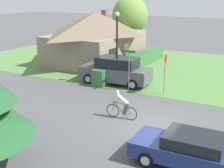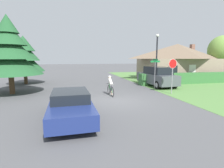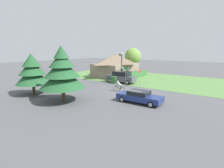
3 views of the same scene
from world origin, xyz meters
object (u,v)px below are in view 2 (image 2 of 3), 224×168
at_px(conifer_tall_near, 9,52).
at_px(parked_suv_right, 157,77).
at_px(street_lamp, 157,55).
at_px(cottage_house, 177,61).
at_px(street_name_sign, 155,68).
at_px(conifer_tall_far, 24,56).
at_px(cyclist, 111,86).
at_px(stop_sign, 172,69).
at_px(deciduous_tree_right, 223,50).
at_px(sedan_left_lane, 71,105).

bearing_deg(conifer_tall_near, parked_suv_right, 4.56).
relative_size(street_lamp, conifer_tall_near, 0.85).
height_order(cottage_house, conifer_tall_near, conifer_tall_near).
height_order(parked_suv_right, street_name_sign, street_name_sign).
height_order(parked_suv_right, street_lamp, street_lamp).
bearing_deg(street_name_sign, conifer_tall_far, 153.75).
distance_m(cyclist, stop_sign, 4.90).
height_order(conifer_tall_near, deciduous_tree_right, conifer_tall_near).
bearing_deg(sedan_left_lane, deciduous_tree_right, -59.97).
bearing_deg(cyclist, conifer_tall_near, 70.17).
xyz_separation_m(sedan_left_lane, cyclist, (2.90, 4.53, 0.05)).
distance_m(conifer_tall_near, conifer_tall_far, 5.47).
height_order(cyclist, street_name_sign, street_name_sign).
relative_size(cyclist, conifer_tall_near, 0.29).
xyz_separation_m(sedan_left_lane, street_name_sign, (7.38, 6.32, 1.21)).
bearing_deg(cyclist, stop_sign, -99.64).
distance_m(street_lamp, conifer_tall_far, 13.66).
height_order(sedan_left_lane, street_lamp, street_lamp).
height_order(cottage_house, sedan_left_lane, cottage_house).
relative_size(parked_suv_right, conifer_tall_near, 0.85).
bearing_deg(cyclist, street_lamp, -62.08).
height_order(street_lamp, conifer_tall_far, street_lamp).
distance_m(cyclist, conifer_tall_near, 8.07).
bearing_deg(conifer_tall_near, cyclist, -17.24).
bearing_deg(stop_sign, street_name_sign, -89.81).
bearing_deg(conifer_tall_far, sedan_left_lane, -69.13).
bearing_deg(street_name_sign, deciduous_tree_right, 25.69).
relative_size(cottage_house, conifer_tall_far, 1.91).
xyz_separation_m(cyclist, deciduous_tree_right, (18.21, 8.39, 3.15)).
bearing_deg(cottage_house, stop_sign, -124.96).
height_order(cyclist, street_lamp, street_lamp).
distance_m(parked_suv_right, conifer_tall_far, 13.93).
relative_size(street_name_sign, deciduous_tree_right, 0.46).
xyz_separation_m(stop_sign, deciduous_tree_right, (13.49, 8.98, 1.94)).
xyz_separation_m(parked_suv_right, street_lamp, (-0.19, -0.18, 2.15)).
bearing_deg(deciduous_tree_right, cyclist, -155.25).
bearing_deg(street_name_sign, cyclist, -158.23).
bearing_deg(sedan_left_lane, parked_suv_right, -48.39).
distance_m(street_name_sign, deciduous_tree_right, 15.37).
distance_m(parked_suv_right, conifer_tall_near, 13.04).
xyz_separation_m(sedan_left_lane, street_lamp, (8.18, 7.64, 2.43)).
relative_size(sedan_left_lane, stop_sign, 1.77).
relative_size(cyclist, stop_sign, 0.64).
bearing_deg(stop_sign, conifer_tall_near, -19.00).
distance_m(street_name_sign, conifer_tall_near, 11.89).
xyz_separation_m(cottage_house, cyclist, (-11.00, -8.37, -1.68)).
relative_size(cyclist, street_name_sign, 0.64).
height_order(sedan_left_lane, conifer_tall_far, conifer_tall_far).
distance_m(cyclist, street_lamp, 6.57).
bearing_deg(deciduous_tree_right, sedan_left_lane, -148.52).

